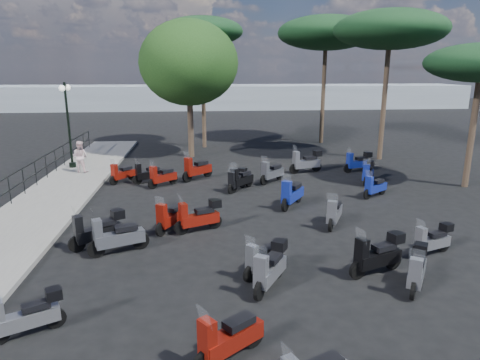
{
  "coord_description": "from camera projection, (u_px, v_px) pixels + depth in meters",
  "views": [
    {
      "loc": [
        -0.37,
        -13.13,
        5.29
      ],
      "look_at": [
        1.05,
        2.31,
        1.2
      ],
      "focal_mm": 32.0,
      "sensor_mm": 36.0,
      "label": 1
    }
  ],
  "objects": [
    {
      "name": "scooter_14",
      "position": [
        263.0,
        259.0,
        11.17
      ],
      "size": [
        1.19,
        1.16,
        1.25
      ],
      "rotation": [
        0.0,
        0.0,
        2.34
      ],
      "color": "black",
      "rests_on": "ground"
    },
    {
      "name": "scooter_3",
      "position": [
        171.0,
        217.0,
        14.21
      ],
      "size": [
        1.01,
        1.5,
        1.35
      ],
      "rotation": [
        0.0,
        0.0,
        2.59
      ],
      "color": "black",
      "rests_on": "ground"
    },
    {
      "name": "scooter_15",
      "position": [
        292.0,
        194.0,
        16.62
      ],
      "size": [
        1.17,
        1.6,
        1.48
      ],
      "rotation": [
        0.0,
        0.0,
        2.54
      ],
      "color": "black",
      "rests_on": "ground"
    },
    {
      "name": "scooter_22",
      "position": [
        272.0,
        173.0,
        20.17
      ],
      "size": [
        1.32,
        1.26,
        1.37
      ],
      "rotation": [
        0.0,
        0.0,
        2.33
      ],
      "color": "black",
      "rests_on": "ground"
    },
    {
      "name": "sidewalk",
      "position": [
        42.0,
        208.0,
        16.32
      ],
      "size": [
        3.0,
        30.0,
        0.15
      ],
      "primitive_type": "cube",
      "color": "slate",
      "rests_on": "ground"
    },
    {
      "name": "scooter_23",
      "position": [
        306.0,
        162.0,
        22.04
      ],
      "size": [
        1.81,
        0.84,
        1.48
      ],
      "rotation": [
        0.0,
        0.0,
        1.87
      ],
      "color": "black",
      "rests_on": "ground"
    },
    {
      "name": "scooter_20",
      "position": [
        432.0,
        241.0,
        12.36
      ],
      "size": [
        1.42,
        0.72,
        1.18
      ],
      "rotation": [
        0.0,
        0.0,
        1.92
      ],
      "color": "black",
      "rests_on": "ground"
    },
    {
      "name": "scooter_1",
      "position": [
        27.0,
        316.0,
        8.6
      ],
      "size": [
        1.36,
        0.86,
        1.18
      ],
      "rotation": [
        0.0,
        0.0,
        2.06
      ],
      "color": "black",
      "rests_on": "ground"
    },
    {
      "name": "scooter_10",
      "position": [
        162.0,
        177.0,
        19.5
      ],
      "size": [
        1.29,
        1.16,
        1.3
      ],
      "rotation": [
        0.0,
        0.0,
        2.3
      ],
      "color": "black",
      "rests_on": "ground"
    },
    {
      "name": "scooter_26",
      "position": [
        417.0,
        270.0,
        10.47
      ],
      "size": [
        1.02,
        1.41,
        1.27
      ],
      "rotation": [
        0.0,
        0.0,
        2.57
      ],
      "color": "black",
      "rests_on": "ground"
    },
    {
      "name": "ground",
      "position": [
        215.0,
        234.0,
        14.02
      ],
      "size": [
        120.0,
        120.0,
        0.0
      ],
      "primitive_type": "plane",
      "color": "black",
      "rests_on": "ground"
    },
    {
      "name": "broadleaf_tree",
      "position": [
        189.0,
        63.0,
        24.8
      ],
      "size": [
        5.79,
        5.79,
        8.01
      ],
      "color": "#38281E",
      "rests_on": "ground"
    },
    {
      "name": "scooter_27",
      "position": [
        375.0,
        187.0,
        17.92
      ],
      "size": [
        1.32,
        0.98,
        1.23
      ],
      "rotation": [
        0.0,
        0.0,
        2.18
      ],
      "color": "black",
      "rests_on": "ground"
    },
    {
      "name": "scooter_28",
      "position": [
        368.0,
        173.0,
        20.07
      ],
      "size": [
        0.99,
        1.44,
        1.28
      ],
      "rotation": [
        0.0,
        0.0,
        2.59
      ],
      "color": "black",
      "rests_on": "ground"
    },
    {
      "name": "scooter_7",
      "position": [
        228.0,
        339.0,
        7.84
      ],
      "size": [
        1.42,
        1.12,
        1.35
      ],
      "rotation": [
        0.0,
        0.0,
        2.22
      ],
      "color": "black",
      "rests_on": "ground"
    },
    {
      "name": "lamp_post_2",
      "position": [
        68.0,
        120.0,
        22.12
      ],
      "size": [
        0.35,
        1.3,
        4.42
      ],
      "rotation": [
        0.0,
        0.0,
        0.03
      ],
      "color": "black",
      "rests_on": "sidewalk"
    },
    {
      "name": "pine_1",
      "position": [
        390.0,
        30.0,
        23.64
      ],
      "size": [
        6.27,
        6.27,
        8.42
      ],
      "color": "#38281E",
      "rests_on": "ground"
    },
    {
      "name": "scooter_13",
      "position": [
        270.0,
        269.0,
        10.47
      ],
      "size": [
        1.06,
        1.54,
        1.37
      ],
      "rotation": [
        0.0,
        0.0,
        2.59
      ],
      "color": "black",
      "rests_on": "ground"
    },
    {
      "name": "pine_0",
      "position": [
        326.0,
        33.0,
        29.19
      ],
      "size": [
        6.71,
        6.71,
        8.76
      ],
      "color": "#38281E",
      "rests_on": "ground"
    },
    {
      "name": "scooter_4",
      "position": [
        148.0,
        174.0,
        20.09
      ],
      "size": [
        1.47,
        0.85,
        1.26
      ],
      "rotation": [
        0.0,
        0.0,
        2.02
      ],
      "color": "black",
      "rests_on": "ground"
    },
    {
      "name": "pedestrian_far",
      "position": [
        80.0,
        157.0,
        21.52
      ],
      "size": [
        0.89,
        0.76,
        1.59
      ],
      "primitive_type": "imported",
      "rotation": [
        0.0,
        0.0,
        2.91
      ],
      "color": "silver",
      "rests_on": "sidewalk"
    },
    {
      "name": "scooter_21",
      "position": [
        334.0,
        213.0,
        14.62
      ],
      "size": [
        0.91,
        1.52,
        1.32
      ],
      "rotation": [
        0.0,
        0.0,
        2.67
      ],
      "color": "black",
      "rests_on": "ground"
    },
    {
      "name": "scooter_29",
      "position": [
        358.0,
        162.0,
        22.26
      ],
      "size": [
        1.63,
        0.74,
        1.33
      ],
      "rotation": [
        0.0,
        0.0,
        1.87
      ],
      "color": "black",
      "rests_on": "ground"
    },
    {
      "name": "railing",
      "position": [
        1.0,
        190.0,
        15.8
      ],
      "size": [
        0.04,
        26.04,
        1.1
      ],
      "color": "black",
      "rests_on": "sidewalk"
    },
    {
      "name": "scooter_17",
      "position": [
        237.0,
        181.0,
        18.84
      ],
      "size": [
        0.97,
        1.34,
        1.21
      ],
      "rotation": [
        0.0,
        0.0,
        2.56
      ],
      "color": "black",
      "rests_on": "ground"
    },
    {
      "name": "distant_hills",
      "position": [
        203.0,
        97.0,
        56.97
      ],
      "size": [
        70.0,
        8.0,
        3.0
      ],
      "primitive_type": "cube",
      "color": "gray",
      "rests_on": "ground"
    },
    {
      "name": "scooter_2",
      "position": [
        98.0,
        230.0,
        12.89
      ],
      "size": [
        1.59,
        1.07,
        1.41
      ],
      "rotation": [
        0.0,
        0.0,
        2.1
      ],
      "color": "black",
      "rests_on": "ground"
    },
    {
      "name": "scooter_8",
      "position": [
        199.0,
        217.0,
        14.13
      ],
      "size": [
        1.59,
        0.89,
        1.34
      ],
      "rotation": [
        0.0,
        0.0,
        1.98
      ],
      "color": "black",
      "rests_on": "ground"
    },
    {
      "name": "scooter_16",
      "position": [
        241.0,
        180.0,
        18.95
      ],
      "size": [
        1.19,
        1.36,
        1.36
      ],
      "rotation": [
        0.0,
        0.0,
        2.43
      ],
      "color": "black",
      "rests_on": "ground"
    },
    {
      "name": "scooter_9",
      "position": [
        117.0,
        237.0,
        12.44
      ],
      "size": [
        1.71,
        0.92,
        1.44
      ],
      "rotation": [
        0.0,
        0.0,
        1.98
      ],
      "color": "black",
      "rests_on": "ground"
    },
    {
      "name": "scooter_11",
      "position": [
        197.0,
        169.0,
        20.71
      ],
      "size": [
        1.46,
        1.33,
        1.48
      ],
      "rotation": [
        0.0,
        0.0,
        2.31
      ],
      "color": "black",
      "rests_on": "ground"
    },
    {
      "name": "scooter_19",
      "position": [
        377.0,
        255.0,
        11.2
      ],
      "size": [
        1.66,
        0.88,
        1.39
      ],
      "rotation": [
        0.0,
        0.0,
        1.95
      ],
      "color": "black",
      "rests_on": "ground"
    },
    {
      "name": "pine_2",
      "position": [
        202.0,
        32.0,
        27.43
      ],
      "size": [
        5.31,
        5.31,
        8.48
      ],
      "color": "#38281E",
      "rests_on": "ground"
    },
    {
      "name": "scooter_5",
      "position": [
        122.0,
        174.0,
        20.16
      ],
      "size": [
        1.06,
        1.27,
        1.24
      ],
      "rotation": [
        0.0,
        0.0,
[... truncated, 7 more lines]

